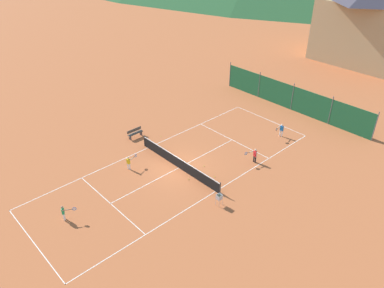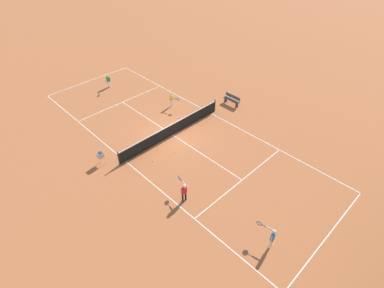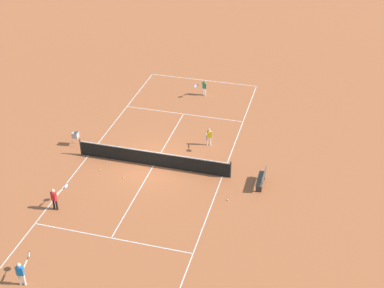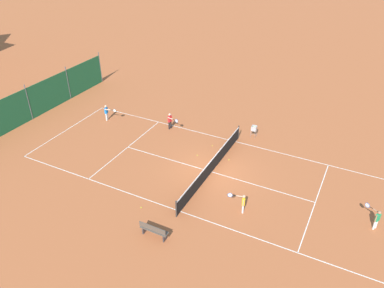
# 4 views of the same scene
# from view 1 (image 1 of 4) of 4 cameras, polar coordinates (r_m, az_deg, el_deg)

# --- Properties ---
(ground_plane) EXTENTS (600.00, 600.00, 0.00)m
(ground_plane) POSITION_cam_1_polar(r_m,az_deg,el_deg) (30.13, -2.03, -3.65)
(ground_plane) COLOR #B25B33
(court_line_markings) EXTENTS (8.25, 23.85, 0.01)m
(court_line_markings) POSITION_cam_1_polar(r_m,az_deg,el_deg) (30.13, -2.03, -3.64)
(court_line_markings) COLOR white
(court_line_markings) RESTS_ON ground
(tennis_net) EXTENTS (9.18, 0.08, 1.06)m
(tennis_net) POSITION_cam_1_polar(r_m,az_deg,el_deg) (29.84, -2.04, -2.86)
(tennis_net) COLOR #2D2D2D
(tennis_net) RESTS_ON ground
(windscreen_fence_far) EXTENTS (17.28, 0.08, 2.90)m
(windscreen_fence_far) POSITION_cam_1_polar(r_m,az_deg,el_deg) (39.98, 15.03, 6.79)
(windscreen_fence_far) COLOR #1E6038
(windscreen_fence_far) RESTS_ON ground
(player_far_service) EXTENTS (0.38, 1.01, 1.15)m
(player_far_service) POSITION_cam_1_polar(r_m,az_deg,el_deg) (30.04, -9.59, -2.69)
(player_far_service) COLOR white
(player_far_service) RESTS_ON ground
(player_near_service) EXTENTS (0.42, 1.09, 1.27)m
(player_near_service) POSITION_cam_1_polar(r_m,az_deg,el_deg) (34.90, 13.45, 2.20)
(player_near_service) COLOR white
(player_near_service) RESTS_ON ground
(player_far_baseline) EXTENTS (0.78, 0.84, 1.17)m
(player_far_baseline) POSITION_cam_1_polar(r_m,az_deg,el_deg) (26.39, -18.94, -9.74)
(player_far_baseline) COLOR white
(player_far_baseline) RESTS_ON ground
(player_near_baseline) EXTENTS (0.60, 1.01, 1.28)m
(player_near_baseline) POSITION_cam_1_polar(r_m,az_deg,el_deg) (30.77, 9.52, -1.61)
(player_near_baseline) COLOR black
(player_near_baseline) RESTS_ON ground
(tennis_ball_alley_right) EXTENTS (0.07, 0.07, 0.07)m
(tennis_ball_alley_right) POSITION_cam_1_polar(r_m,az_deg,el_deg) (29.16, 3.45, -4.97)
(tennis_ball_alley_right) COLOR #CCE033
(tennis_ball_alley_right) RESTS_ON ground
(tennis_ball_service_box) EXTENTS (0.07, 0.07, 0.07)m
(tennis_ball_service_box) POSITION_cam_1_polar(r_m,az_deg,el_deg) (28.82, -0.52, -5.40)
(tennis_ball_service_box) COLOR #CCE033
(tennis_ball_service_box) RESTS_ON ground
(tennis_ball_by_net_left) EXTENTS (0.07, 0.07, 0.07)m
(tennis_ball_by_net_left) POSITION_cam_1_polar(r_m,az_deg,el_deg) (34.37, -4.74, 1.18)
(tennis_ball_by_net_left) COLOR #CCE033
(tennis_ball_by_net_left) RESTS_ON ground
(tennis_ball_alley_left) EXTENTS (0.07, 0.07, 0.07)m
(tennis_ball_alley_left) POSITION_cam_1_polar(r_m,az_deg,el_deg) (30.27, 1.84, -3.38)
(tennis_ball_alley_left) COLOR #CCE033
(tennis_ball_alley_left) RESTS_ON ground
(ball_hopper) EXTENTS (0.36, 0.36, 0.89)m
(ball_hopper) POSITION_cam_1_polar(r_m,az_deg,el_deg) (26.21, 4.18, -8.15)
(ball_hopper) COLOR #B7B7BC
(ball_hopper) RESTS_ON ground
(courtside_bench) EXTENTS (0.36, 1.50, 0.84)m
(courtside_bench) POSITION_cam_1_polar(r_m,az_deg,el_deg) (34.34, -8.67, 1.68)
(courtside_bench) COLOR #51473D
(courtside_bench) RESTS_ON ground
(alpine_chalet) EXTENTS (13.00, 10.00, 11.20)m
(alpine_chalet) POSITION_cam_1_polar(r_m,az_deg,el_deg) (56.62, 25.67, 16.93)
(alpine_chalet) COLOR tan
(alpine_chalet) RESTS_ON ground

